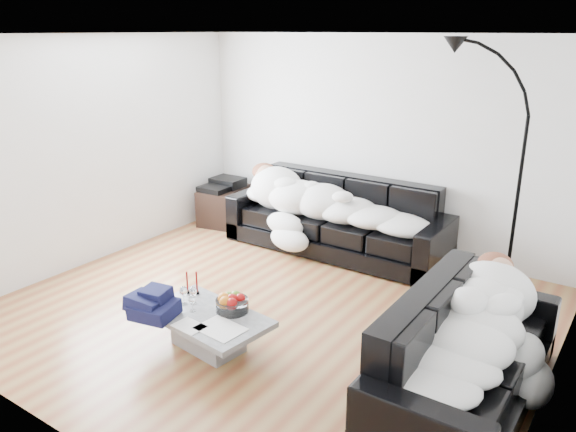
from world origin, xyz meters
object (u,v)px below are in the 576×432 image
Objects in this scene: sleeper_right at (471,324)px; wine_glass_b at (184,296)px; fruit_bowl at (232,302)px; shoes at (410,349)px; coffee_table at (208,331)px; wine_glass_a at (193,296)px; wine_glass_c at (192,303)px; sleeper_back at (334,202)px; av_cabinet at (224,205)px; sofa_right at (468,351)px; sofa_back at (336,216)px; candle_left at (187,283)px; candle_right at (197,283)px; floor_lamp at (519,187)px; stereo at (223,184)px.

sleeper_right reaches higher than wine_glass_b.
fruit_bowl is 0.65× the size of shoes.
wine_glass_a reaches higher than coffee_table.
fruit_bowl is at bearing 18.40° from wine_glass_b.
sleeper_right is at bearing 13.80° from wine_glass_c.
av_cabinet is (-1.86, 0.10, -0.40)m from sleeper_back.
sofa_right reaches higher than shoes.
fruit_bowl is 0.39× the size of av_cabinet.
coffee_table is 0.34m from wine_glass_a.
wine_glass_b is (-0.43, -0.14, -0.00)m from fruit_bowl.
fruit_bowl is at bearing 50.99° from coffee_table.
wine_glass_a is at bearing -127.82° from shoes.
sofa_back is 16.97× the size of wine_glass_a.
coffee_table is 6.39× the size of wine_glass_b.
wine_glass_c is at bearing -123.82° from shoes.
sleeper_back reaches higher than coffee_table.
candle_left is (-0.19, 0.12, 0.02)m from wine_glass_a.
wine_glass_a is at bearing -55.77° from candle_right.
sofa_right reaches higher than coffee_table.
wine_glass_c is at bearing -88.59° from sleeper_back.
candle_left reaches higher than fruit_bowl.
shoes is at bearing 30.55° from coffee_table.
sofa_back is 13.02× the size of candle_left.
candle_left is at bearing 97.22° from sleeper_right.
sleeper_back is 10.83× the size of candle_right.
sofa_right is 13.73× the size of wine_glass_c.
sleeper_right is at bearing -41.53° from sleeper_back.
coffee_table is 2.47× the size of shoes.
sleeper_right is 0.90m from shoes.
wine_glass_b is at bearing -137.06° from floor_lamp.
stereo is (0.00, 0.00, 0.32)m from av_cabinet.
wine_glass_c is at bearing 103.80° from sleeper_right.
floor_lamp is (3.91, -0.01, 0.88)m from av_cabinet.
floor_lamp is (2.08, 2.55, 0.73)m from wine_glass_a.
sleeper_right reaches higher than candle_right.
shoes is at bearing -44.10° from sleeper_back.
candle_right is at bearing 96.46° from sofa_right.
sofa_back reaches higher than wine_glass_c.
wine_glass_b is at bearing -57.42° from stereo.
stereo is at bearing 176.80° from sleeper_back.
coffee_table is 7.23× the size of wine_glass_c.
sleeper_back is 2.53m from wine_glass_b.
sleeper_right is (2.28, -2.02, -0.02)m from sleeper_back.
fruit_bowl is 1.69× the size of wine_glass_b.
floor_lamp reaches higher than candle_right.
wine_glass_b is at bearing -91.94° from sofa_back.
coffee_table is at bearing -19.56° from wine_glass_a.
sleeper_back reaches higher than av_cabinet.
wine_glass_a is at bearing 100.82° from sofa_right.
shoes is (1.73, 0.80, -0.35)m from wine_glass_a.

